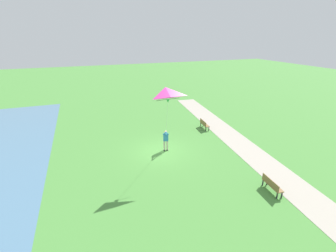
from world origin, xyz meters
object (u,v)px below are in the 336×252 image
at_px(person_kite_flyer, 166,139).
at_px(park_bench_far_walkway, 272,184).
at_px(flying_kite, 166,95).
at_px(park_bench_near_walkway, 204,124).

xyz_separation_m(person_kite_flyer, park_bench_far_walkway, (-4.08, 7.30, -0.54)).
bearing_deg(flying_kite, person_kite_flyer, -109.94).
height_order(person_kite_flyer, park_bench_near_walkway, person_kite_flyer).
bearing_deg(person_kite_flyer, park_bench_near_walkway, -149.03).
relative_size(flying_kite, park_bench_near_walkway, 2.49).
bearing_deg(park_bench_near_walkway, park_bench_far_walkway, 83.74).
bearing_deg(park_bench_near_walkway, person_kite_flyer, 30.97).
relative_size(flying_kite, park_bench_far_walkway, 2.49).
xyz_separation_m(park_bench_near_walkway, park_bench_far_walkway, (1.15, 10.44, 0.00)).
relative_size(park_bench_near_walkway, park_bench_far_walkway, 1.00).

